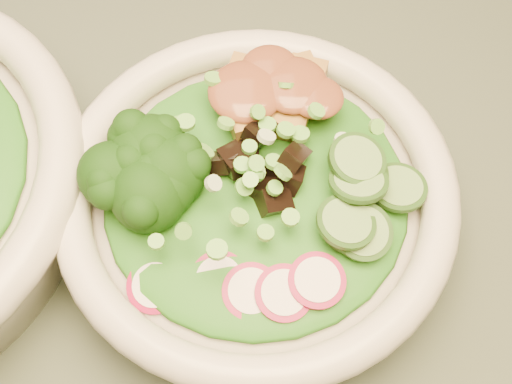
# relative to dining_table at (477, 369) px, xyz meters

# --- Properties ---
(dining_table) EXTENTS (1.20, 0.80, 0.75)m
(dining_table) POSITION_rel_dining_table_xyz_m (0.00, 0.00, 0.00)
(dining_table) COLOR black
(dining_table) RESTS_ON ground
(salad_bowl) EXTENTS (0.26, 0.26, 0.07)m
(salad_bowl) POSITION_rel_dining_table_xyz_m (-0.18, 0.07, 0.15)
(salad_bowl) COLOR silver
(salad_bowl) RESTS_ON dining_table
(lettuce_bed) EXTENTS (0.19, 0.19, 0.02)m
(lettuce_bed) POSITION_rel_dining_table_xyz_m (-0.18, 0.07, 0.17)
(lettuce_bed) COLOR #1A6A16
(lettuce_bed) RESTS_ON salad_bowl
(broccoli_florets) EXTENTS (0.08, 0.07, 0.04)m
(broccoli_florets) POSITION_rel_dining_table_xyz_m (-0.24, 0.07, 0.19)
(broccoli_florets) COLOR black
(broccoli_florets) RESTS_ON salad_bowl
(radish_slices) EXTENTS (0.10, 0.04, 0.02)m
(radish_slices) POSITION_rel_dining_table_xyz_m (-0.18, 0.00, 0.18)
(radish_slices) COLOR maroon
(radish_slices) RESTS_ON salad_bowl
(cucumber_slices) EXTENTS (0.07, 0.07, 0.03)m
(cucumber_slices) POSITION_rel_dining_table_xyz_m (-0.12, 0.06, 0.18)
(cucumber_slices) COLOR #7CAC5F
(cucumber_slices) RESTS_ON salad_bowl
(mushroom_heap) EXTENTS (0.07, 0.07, 0.04)m
(mushroom_heap) POSITION_rel_dining_table_xyz_m (-0.18, 0.08, 0.18)
(mushroom_heap) COLOR black
(mushroom_heap) RESTS_ON salad_bowl
(tofu_cubes) EXTENTS (0.09, 0.06, 0.03)m
(tofu_cubes) POSITION_rel_dining_table_xyz_m (-0.17, 0.13, 0.18)
(tofu_cubes) COLOR olive
(tofu_cubes) RESTS_ON salad_bowl
(peanut_sauce) EXTENTS (0.07, 0.05, 0.02)m
(peanut_sauce) POSITION_rel_dining_table_xyz_m (-0.17, 0.13, 0.20)
(peanut_sauce) COLOR brown
(peanut_sauce) RESTS_ON tofu_cubes
(scallion_garnish) EXTENTS (0.18, 0.18, 0.02)m
(scallion_garnish) POSITION_rel_dining_table_xyz_m (-0.18, 0.07, 0.19)
(scallion_garnish) COLOR #68BA41
(scallion_garnish) RESTS_ON salad_bowl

